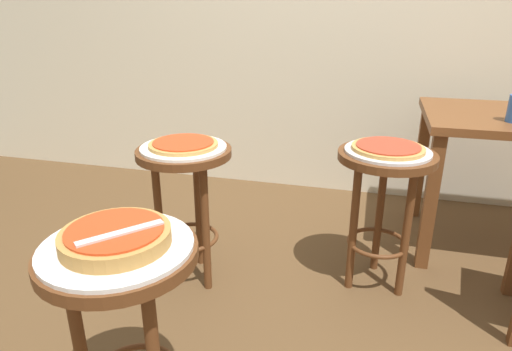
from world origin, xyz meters
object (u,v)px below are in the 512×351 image
Objects in this scene: stool_foreground at (124,300)px; pizza_leftside at (388,148)px; serving_plate_foreground at (117,246)px; stool_leftside at (384,187)px; pizza_middle at (183,144)px; serving_plate_leftside at (388,151)px; stool_middle at (186,183)px; pizza_foreground at (116,237)px; serving_plate_middle at (184,147)px; pizza_server_knife at (121,233)px.

stool_foreground is 2.14× the size of pizza_leftside.
serving_plate_foreground reaches higher than stool_leftside.
pizza_middle reaches higher than serving_plate_leftside.
serving_plate_leftside is at bearing 55.75° from stool_foreground.
stool_foreground is 1.00× the size of stool_middle.
pizza_middle is (-0.18, 0.83, 0.02)m from serving_plate_foreground.
serving_plate_foreground is 0.86m from stool_middle.
pizza_middle is at bearing 101.93° from pizza_foreground.
stool_foreground is at bearing -124.25° from pizza_leftside.
stool_middle is 1.74× the size of serving_plate_middle.
stool_middle is 0.18m from pizza_middle.
pizza_leftside is 1.22m from pizza_server_knife.
pizza_leftside reaches higher than stool_middle.
serving_plate_foreground is 0.61× the size of stool_middle.
stool_middle is 0.90m from pizza_server_knife.
stool_leftside is (0.86, 0.18, -0.17)m from serving_plate_middle.
pizza_foreground is at bearing -124.25° from pizza_leftside.
pizza_foreground is (0.00, 0.00, 0.19)m from stool_foreground.
pizza_foreground reaches higher than stool_foreground.
stool_middle is at bearing 101.93° from serving_plate_foreground.
pizza_middle is 0.90m from stool_leftside.
serving_plate_foreground and serving_plate_middle have the same top height.
serving_plate_leftside is (0.68, 1.01, 0.00)m from serving_plate_foreground.
pizza_middle reaches higher than stool_foreground.
stool_middle is at bearing 101.93° from pizza_foreground.
pizza_middle is (-0.18, 0.83, 0.18)m from stool_foreground.
serving_plate_foreground is 0.85m from serving_plate_middle.
stool_middle is 0.88m from stool_leftside.
pizza_leftside is 1.39× the size of pizza_server_knife.
pizza_foreground reaches higher than stool_leftside.
pizza_middle reaches higher than stool_leftside.
serving_plate_middle is 0.88m from pizza_leftside.
stool_middle is 0.90m from pizza_leftside.
pizza_foreground is 1.23m from stool_leftside.
pizza_server_knife is (0.03, -0.02, 0.22)m from stool_foreground.
pizza_foreground reaches higher than serving_plate_foreground.
serving_plate_leftside is 1.65× the size of pizza_server_knife.
stool_leftside is at bearing -90.00° from serving_plate_leftside.
stool_middle is 1.80× the size of serving_plate_leftside.
serving_plate_middle is at bearing 101.93° from stool_foreground.
serving_plate_middle is 0.88m from pizza_server_knife.
stool_middle is at bearing 54.76° from pizza_server_knife.
pizza_server_knife is at bearing -122.55° from serving_plate_leftside.
pizza_server_knife reaches higher than pizza_leftside.
serving_plate_middle is 0.88m from serving_plate_leftside.
serving_plate_foreground is at bearing -124.25° from pizza_leftside.
serving_plate_middle is at bearing -168.43° from stool_leftside.
serving_plate_middle is 1.25× the size of pizza_middle.
stool_foreground is at bearing -124.25° from serving_plate_leftside.
stool_middle is at bearing -90.00° from pizza_middle.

